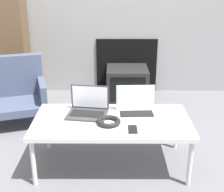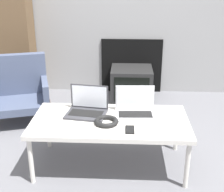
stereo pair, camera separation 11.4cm
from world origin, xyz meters
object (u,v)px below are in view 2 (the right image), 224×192
(headphones, at_px, (106,121))
(tv, at_px, (131,83))
(laptop_left, at_px, (87,108))
(phone, at_px, (130,130))
(laptop_right, at_px, (135,109))
(armchair, at_px, (19,89))

(headphones, xyz_separation_m, tv, (0.21, 1.59, -0.24))
(laptop_left, bearing_deg, phone, -30.95)
(phone, bearing_deg, laptop_right, 81.47)
(headphones, height_order, tv, headphones)
(laptop_left, relative_size, armchair, 0.48)
(laptop_left, height_order, headphones, laptop_left)
(armchair, bearing_deg, phone, -57.92)
(laptop_right, xyz_separation_m, tv, (-0.01, 1.40, -0.27))
(phone, bearing_deg, headphones, 150.70)
(laptop_right, bearing_deg, armchair, 146.40)
(laptop_left, bearing_deg, tv, 83.08)
(laptop_left, height_order, tv, laptop_left)
(phone, distance_m, tv, 1.71)
(laptop_left, height_order, laptop_right, same)
(laptop_left, relative_size, phone, 2.75)
(tv, bearing_deg, armchair, -151.53)
(headphones, distance_m, armchair, 1.37)
(tv, xyz_separation_m, armchair, (-1.22, -0.66, 0.15))
(laptop_right, xyz_separation_m, phone, (-0.04, -0.29, -0.04))
(laptop_left, bearing_deg, headphones, -39.09)
(tv, bearing_deg, laptop_right, -89.45)
(laptop_right, relative_size, headphones, 1.77)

